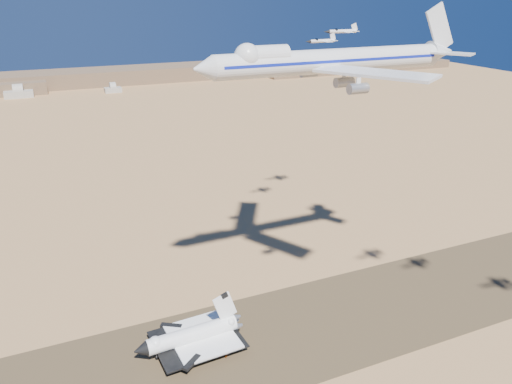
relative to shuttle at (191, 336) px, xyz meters
name	(u,v)px	position (x,y,z in m)	size (l,w,h in m)	color
ground	(217,353)	(6.79, -5.19, -4.79)	(1200.00, 1200.00, 0.00)	tan
runway	(217,353)	(6.79, -5.19, -4.76)	(600.00, 50.00, 0.06)	brown
ridgeline	(127,78)	(72.11, 522.11, 2.83)	(960.00, 90.00, 18.00)	brown
hangars	(15,94)	(-57.21, 473.24, 0.04)	(200.50, 29.50, 30.00)	#A29B8F
shuttle	(191,336)	(0.00, 0.00, 0.00)	(36.25, 23.47, 17.84)	white
carrier_747	(325,61)	(46.21, 2.34, 84.00)	(90.17, 70.04, 22.50)	silver
crew_a	(227,353)	(9.28, -7.56, -3.91)	(0.60, 0.39, 1.64)	#BE4A0B
crew_b	(219,352)	(7.08, -6.30, -3.82)	(0.89, 0.51, 1.83)	#BE4A0B
crew_c	(226,356)	(8.51, -8.89, -3.92)	(0.95, 0.49, 1.62)	#BE4A0B
chase_jet_e	(322,41)	(71.55, 47.12, 85.43)	(14.31, 7.74, 3.56)	silver
chase_jet_f	(342,31)	(89.14, 60.24, 87.73)	(16.37, 8.79, 4.08)	silver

